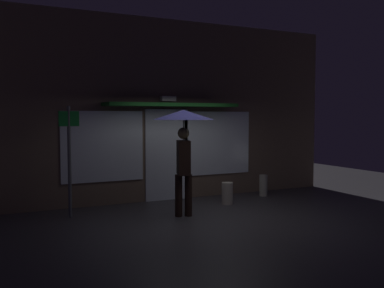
# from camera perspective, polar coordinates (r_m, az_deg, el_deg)

# --- Properties ---
(ground_plane) EXTENTS (18.00, 18.00, 0.00)m
(ground_plane) POSITION_cam_1_polar(r_m,az_deg,el_deg) (8.85, 2.34, -9.64)
(ground_plane) COLOR #38353A
(building_facade) EXTENTS (9.24, 1.00, 4.35)m
(building_facade) POSITION_cam_1_polar(r_m,az_deg,el_deg) (10.73, -3.64, 4.27)
(building_facade) COLOR brown
(building_facade) RESTS_ON ground
(person_with_umbrella) EXTENTS (1.24, 1.24, 2.16)m
(person_with_umbrella) POSITION_cam_1_polar(r_m,az_deg,el_deg) (8.82, -1.12, 1.80)
(person_with_umbrella) COLOR black
(person_with_umbrella) RESTS_ON ground
(street_sign_post) EXTENTS (0.40, 0.07, 2.23)m
(street_sign_post) POSITION_cam_1_polar(r_m,az_deg,el_deg) (9.06, -15.65, -1.31)
(street_sign_post) COLOR #595B60
(street_sign_post) RESTS_ON ground
(sidewalk_bollard) EXTENTS (0.26, 0.26, 0.51)m
(sidewalk_bollard) POSITION_cam_1_polar(r_m,az_deg,el_deg) (10.21, 4.60, -6.42)
(sidewalk_bollard) COLOR #B2A899
(sidewalk_bollard) RESTS_ON ground
(sidewalk_bollard_2) EXTENTS (0.20, 0.20, 0.54)m
(sidewalk_bollard_2) POSITION_cam_1_polar(r_m,az_deg,el_deg) (11.37, 9.26, -5.34)
(sidewalk_bollard_2) COLOR #9E998E
(sidewalk_bollard_2) RESTS_ON ground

